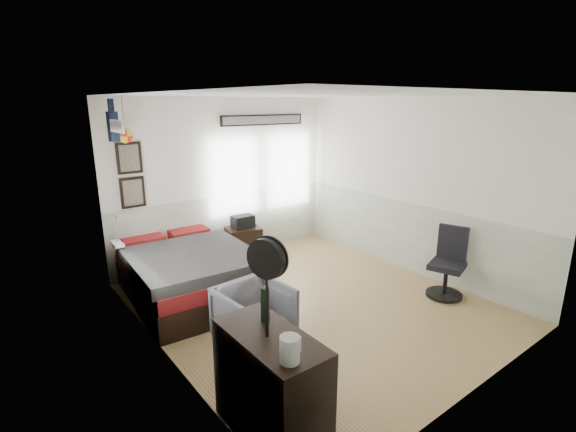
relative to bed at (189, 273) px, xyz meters
The scene contains 12 objects.
ground_plane 1.75m from the bed, 45.83° to the right, with size 4.00×4.50×0.01m, color #A47E46.
room_shell 1.99m from the bed, 43.03° to the right, with size 4.02×4.52×2.71m.
wall_decor 1.91m from the bed, 82.71° to the left, with size 3.55×1.32×1.44m.
bed is the anchor object (origin of this frame).
dresser 2.81m from the bed, 101.16° to the right, with size 0.48×1.00×0.90m, color black.
armchair 1.55m from the bed, 87.08° to the right, with size 0.72×0.74×0.67m, color #51505B.
nightstand 1.55m from the bed, 29.53° to the left, with size 0.56×0.45×0.56m, color black.
task_chair 3.58m from the bed, 37.12° to the right, with size 0.55×0.55×0.98m.
kettle 3.24m from the bed, 101.40° to the right, with size 0.17×0.14×0.19m.
bottle 2.69m from the bed, 100.06° to the right, with size 0.07×0.07×0.29m, color black.
stand_fan 3.05m from the bed, 101.50° to the right, with size 0.19×0.31×0.79m.
black_bag 1.59m from the bed, 29.53° to the left, with size 0.36×0.23×0.21m, color black.
Camera 1 is at (-3.34, -3.85, 2.61)m, focal length 26.00 mm.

